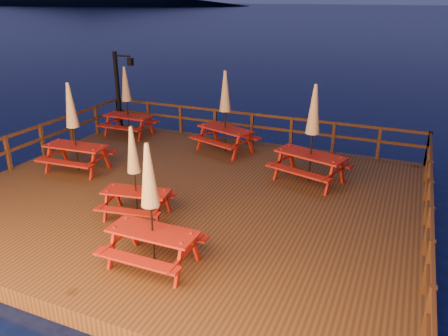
{
  "coord_description": "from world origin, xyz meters",
  "views": [
    {
      "loc": [
        5.14,
        -9.49,
        5.45
      ],
      "look_at": [
        0.75,
        0.6,
        1.05
      ],
      "focal_mm": 35.0,
      "sensor_mm": 36.0,
      "label": 1
    }
  ],
  "objects_px": {
    "lamp_post": "(121,83)",
    "picnic_table_0": "(312,133)",
    "picnic_table_2": "(127,100)",
    "picnic_table_1": "(134,171)"
  },
  "relations": [
    {
      "from": "lamp_post",
      "to": "picnic_table_0",
      "type": "distance_m",
      "value": 8.51
    },
    {
      "from": "picnic_table_1",
      "to": "picnic_table_2",
      "type": "distance_m",
      "value": 6.78
    },
    {
      "from": "lamp_post",
      "to": "picnic_table_0",
      "type": "xyz_separation_m",
      "value": [
        8.15,
        -2.43,
        -0.33
      ]
    },
    {
      "from": "lamp_post",
      "to": "picnic_table_2",
      "type": "distance_m",
      "value": 1.19
    },
    {
      "from": "picnic_table_2",
      "to": "lamp_post",
      "type": "bearing_deg",
      "value": 135.87
    },
    {
      "from": "lamp_post",
      "to": "picnic_table_2",
      "type": "relative_size",
      "value": 1.16
    },
    {
      "from": "picnic_table_0",
      "to": "picnic_table_2",
      "type": "relative_size",
      "value": 1.09
    },
    {
      "from": "lamp_post",
      "to": "picnic_table_2",
      "type": "xyz_separation_m",
      "value": [
        0.79,
        -0.77,
        -0.45
      ]
    },
    {
      "from": "lamp_post",
      "to": "picnic_table_0",
      "type": "bearing_deg",
      "value": -16.57
    },
    {
      "from": "picnic_table_1",
      "to": "picnic_table_2",
      "type": "height_order",
      "value": "picnic_table_2"
    }
  ]
}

